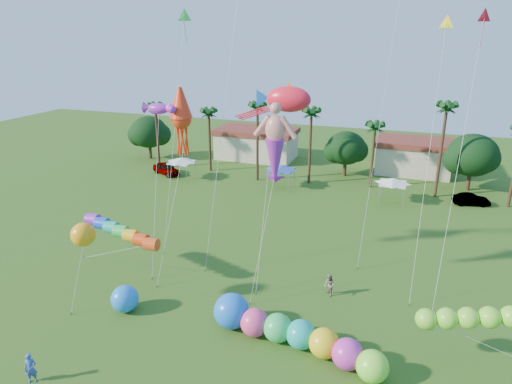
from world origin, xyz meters
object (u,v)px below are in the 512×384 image
(caterpillar_inflatable, at_px, (289,333))
(blue_ball, at_px, (125,299))
(spectator_b, at_px, (329,285))
(car_a, at_px, (166,169))
(spectator_a, at_px, (31,368))
(car_b, at_px, (471,200))

(caterpillar_inflatable, height_order, blue_ball, caterpillar_inflatable)
(spectator_b, bearing_deg, car_a, -170.94)
(spectator_a, height_order, caterpillar_inflatable, caterpillar_inflatable)
(car_b, relative_size, blue_ball, 2.07)
(spectator_b, xyz_separation_m, caterpillar_inflatable, (-1.31, -6.85, 0.14))
(spectator_a, xyz_separation_m, blue_ball, (0.90, 7.95, 0.06))
(car_a, xyz_separation_m, car_b, (40.10, 1.00, -0.14))
(spectator_b, distance_m, caterpillar_inflatable, 6.98)
(car_a, height_order, spectator_b, spectator_b)
(spectator_a, distance_m, blue_ball, 8.00)
(spectator_b, bearing_deg, car_b, 113.84)
(car_a, relative_size, car_b, 1.17)
(car_b, bearing_deg, caterpillar_inflatable, 144.77)
(car_b, distance_m, spectator_b, 27.75)
(car_b, bearing_deg, car_a, 78.98)
(spectator_a, height_order, spectator_b, spectator_a)
(car_a, height_order, blue_ball, blue_ball)
(car_a, bearing_deg, car_b, -61.50)
(spectator_a, bearing_deg, caterpillar_inflatable, -0.04)
(car_a, distance_m, blue_ball, 34.14)
(spectator_a, height_order, blue_ball, blue_ball)
(spectator_b, distance_m, blue_ball, 15.31)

